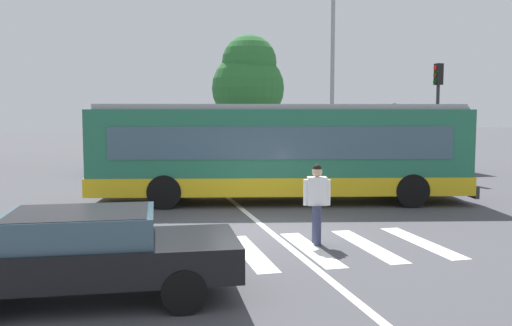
# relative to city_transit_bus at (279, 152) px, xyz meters

# --- Properties ---
(ground_plane) EXTENTS (160.00, 160.00, 0.00)m
(ground_plane) POSITION_rel_city_transit_bus_xyz_m (-1.45, -3.90, -1.59)
(ground_plane) COLOR #47474C
(city_transit_bus) EXTENTS (11.93, 4.83, 3.06)m
(city_transit_bus) POSITION_rel_city_transit_bus_xyz_m (0.00, 0.00, 0.00)
(city_transit_bus) COLOR black
(city_transit_bus) RESTS_ON ground_plane
(pedestrian_crossing_street) EXTENTS (0.57, 0.39, 1.72)m
(pedestrian_crossing_street) POSITION_rel_city_transit_bus_xyz_m (-0.76, -5.61, -0.62)
(pedestrian_crossing_street) COLOR #333856
(pedestrian_crossing_street) RESTS_ON ground_plane
(foreground_sedan) EXTENTS (4.60, 2.07, 1.35)m
(foreground_sedan) POSITION_rel_city_transit_bus_xyz_m (-5.33, -8.13, -0.82)
(foreground_sedan) COLOR black
(foreground_sedan) RESTS_ON ground_plane
(parked_car_blue) EXTENTS (1.93, 4.53, 1.35)m
(parked_car_blue) POSITION_rel_city_transit_bus_xyz_m (-5.21, 9.80, -0.82)
(parked_car_blue) COLOR black
(parked_car_blue) RESTS_ON ground_plane
(parked_car_black) EXTENTS (1.91, 4.52, 1.35)m
(parked_car_black) POSITION_rel_city_transit_bus_xyz_m (-2.29, 9.40, -0.82)
(parked_car_black) COLOR black
(parked_car_black) RESTS_ON ground_plane
(parked_car_charcoal) EXTENTS (1.93, 4.53, 1.35)m
(parked_car_charcoal) POSITION_rel_city_transit_bus_xyz_m (0.20, 9.82, -0.82)
(parked_car_charcoal) COLOR black
(parked_car_charcoal) RESTS_ON ground_plane
(parked_car_champagne) EXTENTS (2.00, 4.57, 1.35)m
(parked_car_champagne) POSITION_rel_city_transit_bus_xyz_m (3.06, 10.04, -0.82)
(parked_car_champagne) COLOR black
(parked_car_champagne) RESTS_ON ground_plane
(traffic_light_far_corner) EXTENTS (0.33, 0.32, 4.89)m
(traffic_light_far_corner) POSITION_rel_city_transit_bus_xyz_m (8.36, 4.60, 1.68)
(traffic_light_far_corner) COLOR #28282B
(traffic_light_far_corner) RESTS_ON ground_plane
(bus_stop_shelter) EXTENTS (3.69, 1.54, 3.25)m
(bus_stop_shelter) POSITION_rel_city_transit_bus_xyz_m (9.45, 7.08, 0.83)
(bus_stop_shelter) COLOR #28282B
(bus_stop_shelter) RESTS_ON ground_plane
(twin_arm_street_lamp) EXTENTS (3.91, 0.32, 10.31)m
(twin_arm_street_lamp) POSITION_rel_city_transit_bus_xyz_m (5.30, 9.07, 4.60)
(twin_arm_street_lamp) COLOR #939399
(twin_arm_street_lamp) RESTS_ON ground_plane
(background_tree_right) EXTENTS (4.25, 4.25, 7.33)m
(background_tree_right) POSITION_rel_city_transit_bus_xyz_m (2.46, 15.17, 3.09)
(background_tree_right) COLOR brown
(background_tree_right) RESTS_ON ground_plane
(crosswalk_painted_stripes) EXTENTS (6.79, 3.00, 0.01)m
(crosswalk_painted_stripes) POSITION_rel_city_transit_bus_xyz_m (-1.66, -5.97, -1.58)
(crosswalk_painted_stripes) COLOR silver
(crosswalk_painted_stripes) RESTS_ON ground_plane
(lane_center_line) EXTENTS (0.16, 24.00, 0.01)m
(lane_center_line) POSITION_rel_city_transit_bus_xyz_m (-1.41, -1.90, -1.58)
(lane_center_line) COLOR silver
(lane_center_line) RESTS_ON ground_plane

